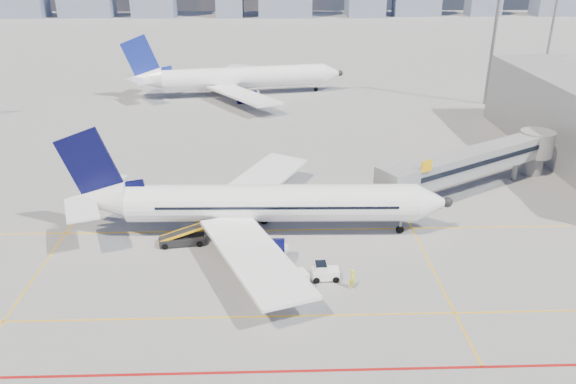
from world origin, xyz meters
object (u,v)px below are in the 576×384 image
second_aircraft (236,78)px  baggage_tug (324,272)px  ramp_worker (352,279)px  main_aircraft (256,204)px  cargo_dolly (290,283)px  belt_loader (184,238)px

second_aircraft → baggage_tug: 64.50m
second_aircraft → ramp_worker: (12.85, -64.94, -2.34)m
main_aircraft → second_aircraft: bearing=96.4°
main_aircraft → second_aircraft: second_aircraft is taller
cargo_dolly → ramp_worker: bearing=-19.2°
baggage_tug → belt_loader: size_ratio=0.38×
baggage_tug → belt_loader: (-12.56, 6.43, -0.11)m
second_aircraft → ramp_worker: 66.24m
main_aircraft → baggage_tug: main_aircraft is taller
cargo_dolly → belt_loader: 12.74m
cargo_dolly → belt_loader: size_ratio=0.56×
baggage_tug → belt_loader: belt_loader is taller
main_aircraft → cargo_dolly: bearing=-72.7°
main_aircraft → cargo_dolly: (2.91, -10.18, -2.30)m
main_aircraft → baggage_tug: 10.44m
main_aircraft → belt_loader: 7.48m
baggage_tug → ramp_worker: size_ratio=1.29×
main_aircraft → baggage_tug: bearing=-53.7°
second_aircraft → belt_loader: (-1.90, -57.13, -2.59)m
belt_loader → ramp_worker: size_ratio=3.44×
baggage_tug → ramp_worker: 2.58m
baggage_tug → main_aircraft: bearing=123.4°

